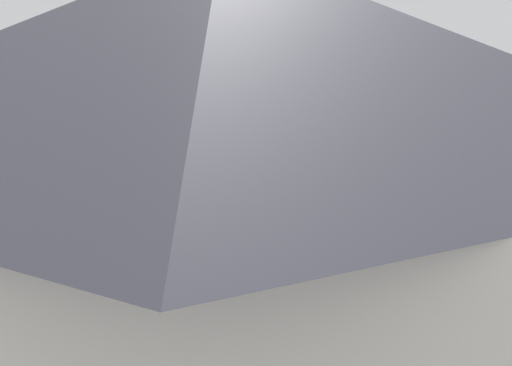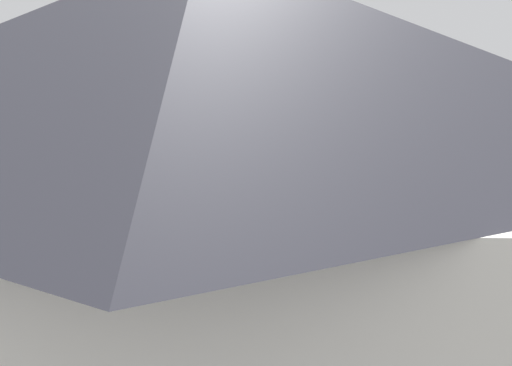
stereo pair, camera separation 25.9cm
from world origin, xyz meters
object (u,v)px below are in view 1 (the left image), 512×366
(car_white_side, at_px, (462,226))
(car_green_alley, at_px, (211,205))
(car_silver_kerb, at_px, (74,340))
(road_sign, at_px, (344,228))
(lamp_post, at_px, (481,203))
(tree, at_px, (498,182))
(car_black_far, at_px, (357,211))
(pedestrian, at_px, (396,278))
(car_blue_kerb, at_px, (480,327))
(car_red_corner, at_px, (31,275))
(clock_tower, at_px, (256,13))

(car_white_side, bearing_deg, car_green_alley, -90.17)
(car_silver_kerb, relative_size, car_green_alley, 0.96)
(road_sign, bearing_deg, car_green_alley, -125.08)
(car_silver_kerb, distance_m, lamp_post, 18.36)
(tree, bearing_deg, car_silver_kerb, -50.17)
(car_black_far, bearing_deg, car_green_alley, -80.07)
(car_silver_kerb, distance_m, car_black_far, 20.90)
(pedestrian, distance_m, road_sign, 4.49)
(car_black_far, height_order, lamp_post, lamp_post)
(car_green_alley, bearing_deg, car_silver_kerb, 10.65)
(car_blue_kerb, bearing_deg, car_red_corner, -87.28)
(pedestrian, xyz_separation_m, tree, (-2.05, 3.55, 3.71))
(car_silver_kerb, height_order, lamp_post, lamp_post)
(car_blue_kerb, distance_m, car_red_corner, 17.42)
(car_white_side, xyz_separation_m, car_black_far, (-1.60, -5.97, 0.00))
(car_blue_kerb, relative_size, tree, 0.58)
(tree, bearing_deg, car_white_side, -171.92)
(car_red_corner, bearing_deg, car_blue_kerb, 92.72)
(car_black_far, relative_size, lamp_post, 0.95)
(car_red_corner, height_order, car_white_side, same)
(car_green_alley, xyz_separation_m, lamp_post, (5.02, 15.59, 2.40))
(car_silver_kerb, xyz_separation_m, road_sign, (-11.81, 6.21, 1.14))
(clock_tower, height_order, car_white_side, clock_tower)
(lamp_post, bearing_deg, car_silver_kerb, -41.58)
(tree, xyz_separation_m, road_sign, (-1.38, -6.31, -2.82))
(car_silver_kerb, distance_m, car_white_side, 21.79)
(car_white_side, bearing_deg, car_blue_kerb, 2.88)
(lamp_post, bearing_deg, tree, 7.76)
(road_sign, bearing_deg, pedestrian, 38.82)
(clock_tower, relative_size, lamp_post, 4.14)
(car_black_far, distance_m, pedestrian, 12.34)
(clock_tower, distance_m, car_black_far, 15.82)
(car_blue_kerb, xyz_separation_m, pedestrian, (-3.12, -3.06, 0.25))
(clock_tower, distance_m, pedestrian, 11.88)
(car_silver_kerb, xyz_separation_m, tree, (-10.44, 12.52, 3.96))
(car_silver_kerb, relative_size, road_sign, 1.51)
(car_blue_kerb, height_order, car_black_far, same)
(car_black_far, xyz_separation_m, lamp_post, (6.58, 6.70, 2.40))
(pedestrian, relative_size, road_sign, 0.60)
(tree, xyz_separation_m, lamp_post, (-3.18, -0.43, -1.56))
(car_red_corner, relative_size, road_sign, 1.59)
(car_black_far, relative_size, tree, 0.59)
(car_red_corner, bearing_deg, road_sign, 122.46)
(lamp_post, distance_m, road_sign, 6.27)
(car_black_far, relative_size, road_sign, 1.59)
(car_white_side, distance_m, tree, 9.14)
(clock_tower, bearing_deg, car_red_corner, -63.48)
(car_green_alley, bearing_deg, tree, 62.90)
(clock_tower, distance_m, car_green_alley, 15.92)
(car_green_alley, relative_size, pedestrian, 2.62)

